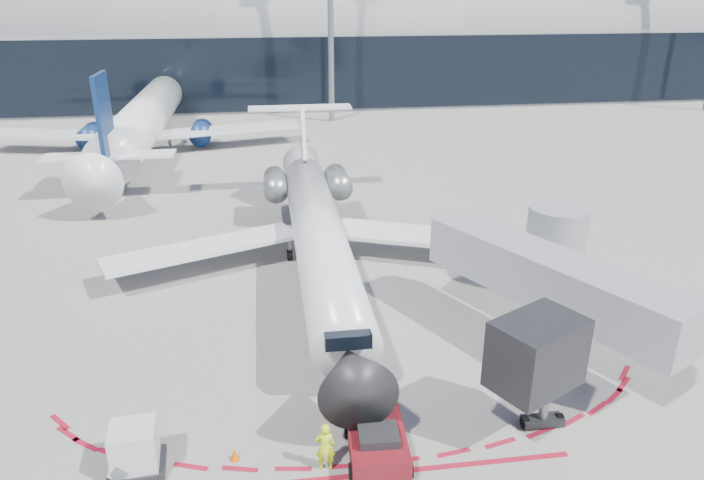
{
  "coord_description": "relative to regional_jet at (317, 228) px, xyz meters",
  "views": [
    {
      "loc": [
        -3.3,
        -28.31,
        15.94
      ],
      "look_at": [
        1.1,
        2.8,
        2.92
      ],
      "focal_mm": 32.0,
      "sensor_mm": 36.0,
      "label": 1
    }
  ],
  "objects": [
    {
      "name": "pushback_tug",
      "position": [
        0.65,
        -16.32,
        -1.97
      ],
      "size": [
        2.37,
        5.2,
        1.34
      ],
      "rotation": [
        0.0,
        0.0,
        -0.06
      ],
      "color": "#580C11",
      "rests_on": "ground"
    },
    {
      "name": "terminal_building",
      "position": [
        0.53,
        59.27,
        5.96
      ],
      "size": [
        150.0,
        24.15,
        24.0
      ],
      "color": "#96989C",
      "rests_on": "ground"
    },
    {
      "name": "jet_bridge",
      "position": [
        10.33,
        -8.72,
        0.44
      ],
      "size": [
        10.03,
        15.2,
        4.9
      ],
      "color": "#94969C",
      "rests_on": "ground"
    },
    {
      "name": "apron_stop_bar",
      "position": [
        0.53,
        -17.2,
        -2.56
      ],
      "size": [
        14.0,
        0.25,
        0.01
      ],
      "primitive_type": "cube",
      "color": "maroon",
      "rests_on": "ground"
    },
    {
      "name": "safety_cone_left",
      "position": [
        -4.44,
        -15.79,
        -2.33
      ],
      "size": [
        0.34,
        0.34,
        0.47
      ],
      "primitive_type": "cone",
      "color": "#E95704",
      "rests_on": "ground"
    },
    {
      "name": "light_mast_centre",
      "position": [
        5.53,
        42.3,
        9.93
      ],
      "size": [
        0.7,
        0.7,
        25.0
      ],
      "primitive_type": "cylinder",
      "color": "gray",
      "rests_on": "ground"
    },
    {
      "name": "ramp_worker",
      "position": [
        -1.26,
        -16.69,
        -1.6
      ],
      "size": [
        0.72,
        0.49,
        1.92
      ],
      "primitive_type": "imported",
      "rotation": [
        0.0,
        0.0,
        3.1
      ],
      "color": "#D4FF1A",
      "rests_on": "ground"
    },
    {
      "name": "apron_centerline",
      "position": [
        0.53,
        -3.7,
        -2.56
      ],
      "size": [
        0.25,
        40.0,
        0.01
      ],
      "primitive_type": "cube",
      "color": "silver",
      "rests_on": "ground"
    },
    {
      "name": "ground",
      "position": [
        0.53,
        -5.7,
        -2.57
      ],
      "size": [
        260.0,
        260.0,
        0.0
      ],
      "primitive_type": "plane",
      "color": "slate",
      "rests_on": "ground"
    },
    {
      "name": "bg_airliner_1",
      "position": [
        -14.7,
        31.33,
        3.45
      ],
      "size": [
        37.17,
        39.36,
        12.03
      ],
      "primitive_type": null,
      "color": "silver",
      "rests_on": "ground"
    },
    {
      "name": "uld_container",
      "position": [
        -7.82,
        -15.8,
        -1.67
      ],
      "size": [
        2.05,
        1.78,
        1.8
      ],
      "rotation": [
        0.0,
        0.0,
        0.08
      ],
      "color": "black",
      "rests_on": "ground"
    },
    {
      "name": "regional_jet",
      "position": [
        0.0,
        0.0,
        0.0
      ],
      "size": [
        24.88,
        30.68,
        7.68
      ],
      "color": "silver",
      "rests_on": "ground"
    }
  ]
}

